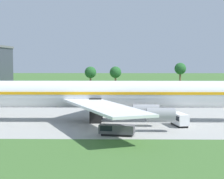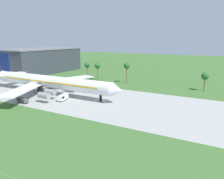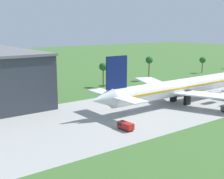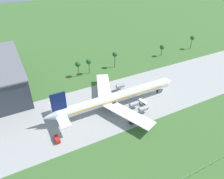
{
  "view_description": "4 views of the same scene",
  "coord_description": "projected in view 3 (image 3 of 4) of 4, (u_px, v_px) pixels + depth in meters",
  "views": [
    {
      "loc": [
        -26.07,
        -87.19,
        12.99
      ],
      "look_at": [
        -27.57,
        -2.32,
        6.69
      ],
      "focal_mm": 65.0,
      "sensor_mm": 36.0,
      "label": 1
    },
    {
      "loc": [
        46.21,
        -75.44,
        24.93
      ],
      "look_at": [
        5.63,
        -2.32,
        5.69
      ],
      "focal_mm": 35.0,
      "sensor_mm": 36.0,
      "label": 2
    },
    {
      "loc": [
        -113.83,
        -72.74,
        26.47
      ],
      "look_at": [
        -60.76,
        -2.32,
        8.52
      ],
      "focal_mm": 50.0,
      "sensor_mm": 36.0,
      "label": 3
    },
    {
      "loc": [
        -74.49,
        -86.75,
        74.94
      ],
      "look_at": [
        -26.82,
        5.0,
        6.0
      ],
      "focal_mm": 35.0,
      "sensor_mm": 36.0,
      "label": 4
    }
  ],
  "objects": [
    {
      "name": "catering_van",
      "position": [
        125.0,
        126.0,
        80.99
      ],
      "size": [
        2.25,
        4.71,
        2.0
      ],
      "color": "black",
      "rests_on": "ground_plane"
    },
    {
      "name": "fuel_truck",
      "position": [
        224.0,
        96.0,
        113.83
      ],
      "size": [
        3.14,
        6.07,
        2.49
      ],
      "color": "black",
      "rests_on": "ground_plane"
    },
    {
      "name": "jet_airliner",
      "position": [
        184.0,
        87.0,
        109.37
      ],
      "size": [
        77.98,
        57.1,
        18.13
      ],
      "color": "white",
      "rests_on": "ground_plane"
    },
    {
      "name": "palm_tree_row",
      "position": [
        168.0,
        61.0,
        161.36
      ],
      "size": [
        105.05,
        3.6,
        11.99
      ],
      "color": "brown",
      "rests_on": "ground_plane"
    }
  ]
}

